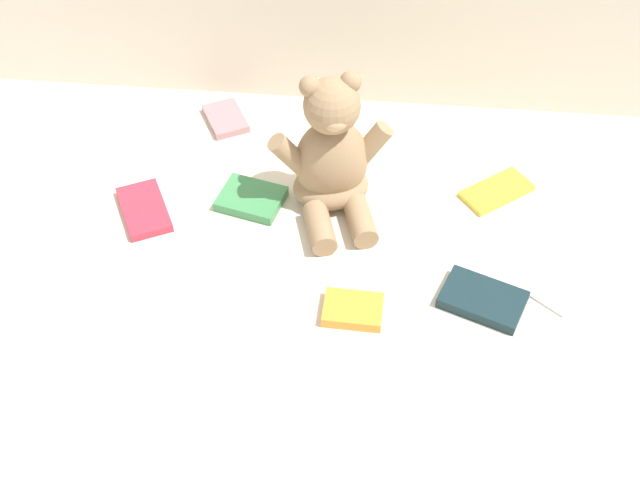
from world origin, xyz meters
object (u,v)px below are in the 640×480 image
(book_case_0, at_px, (251,199))
(book_case_2, at_px, (558,281))
(teddy_bear, at_px, (331,159))
(book_case_5, at_px, (144,210))
(book_case_1, at_px, (226,119))
(book_case_4, at_px, (353,310))
(book_case_6, at_px, (497,191))
(book_case_7, at_px, (483,299))

(book_case_0, bearing_deg, book_case_2, -89.94)
(teddy_bear, distance_m, book_case_5, 0.35)
(book_case_1, distance_m, book_case_4, 0.55)
(teddy_bear, relative_size, book_case_1, 2.63)
(book_case_6, xyz_separation_m, book_case_7, (-0.04, -0.26, 0.00))
(book_case_2, distance_m, book_case_4, 0.35)
(teddy_bear, distance_m, book_case_2, 0.44)
(teddy_bear, distance_m, book_case_7, 0.36)
(book_case_4, xyz_separation_m, book_case_7, (0.21, 0.04, 0.00))
(book_case_2, distance_m, book_case_7, 0.14)
(book_case_0, height_order, book_case_7, same)
(book_case_1, bearing_deg, book_case_2, 121.94)
(book_case_2, bearing_deg, teddy_bear, 15.62)
(teddy_bear, bearing_deg, book_case_0, 172.47)
(book_case_0, xyz_separation_m, book_case_6, (0.45, 0.07, -0.00))
(book_case_0, distance_m, book_case_4, 0.31)
(book_case_4, relative_size, book_case_7, 0.72)
(book_case_5, distance_m, book_case_7, 0.62)
(teddy_bear, bearing_deg, book_case_7, -55.34)
(teddy_bear, xyz_separation_m, book_case_7, (0.27, -0.22, -0.09))
(book_case_0, relative_size, book_case_2, 0.96)
(teddy_bear, relative_size, book_case_2, 2.28)
(book_case_4, bearing_deg, book_case_6, -36.72)
(teddy_bear, xyz_separation_m, book_case_4, (0.06, -0.26, -0.09))
(book_case_2, relative_size, book_case_4, 1.23)
(book_case_6, bearing_deg, book_case_5, -117.66)
(book_case_7, bearing_deg, book_case_0, -94.15)
(teddy_bear, bearing_deg, book_case_4, -93.57)
(book_case_6, bearing_deg, teddy_bear, -119.07)
(book_case_0, xyz_separation_m, book_case_1, (-0.09, 0.23, -0.00))
(book_case_1, bearing_deg, book_case_4, 94.13)
(book_case_2, distance_m, book_case_5, 0.74)
(book_case_1, height_order, book_case_6, book_case_1)
(book_case_7, bearing_deg, book_case_6, -166.55)
(book_case_0, height_order, book_case_1, book_case_0)
(book_case_0, relative_size, book_case_4, 1.18)
(book_case_0, height_order, book_case_4, same)
(book_case_4, height_order, book_case_6, book_case_4)
(book_case_2, bearing_deg, book_case_1, 7.62)
(book_case_2, xyz_separation_m, book_case_6, (-0.09, 0.21, 0.00))
(teddy_bear, xyz_separation_m, book_case_1, (-0.23, 0.20, -0.09))
(book_case_0, relative_size, book_case_6, 0.86)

